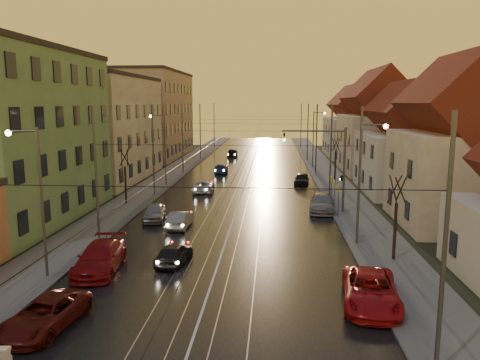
% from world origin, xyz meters
% --- Properties ---
extents(ground, '(160.00, 160.00, 0.00)m').
position_xyz_m(ground, '(0.00, 0.00, 0.00)').
color(ground, black).
rests_on(ground, ground).
extents(road, '(16.00, 120.00, 0.04)m').
position_xyz_m(road, '(0.00, 40.00, 0.02)').
color(road, black).
rests_on(road, ground).
extents(sidewalk_left, '(4.00, 120.00, 0.15)m').
position_xyz_m(sidewalk_left, '(-10.00, 40.00, 0.07)').
color(sidewalk_left, '#4C4C4C').
rests_on(sidewalk_left, ground).
extents(sidewalk_right, '(4.00, 120.00, 0.15)m').
position_xyz_m(sidewalk_right, '(10.00, 40.00, 0.07)').
color(sidewalk_right, '#4C4C4C').
rests_on(sidewalk_right, ground).
extents(tram_rail_0, '(0.06, 120.00, 0.03)m').
position_xyz_m(tram_rail_0, '(-2.20, 40.00, 0.06)').
color(tram_rail_0, gray).
rests_on(tram_rail_0, road).
extents(tram_rail_1, '(0.06, 120.00, 0.03)m').
position_xyz_m(tram_rail_1, '(-0.77, 40.00, 0.06)').
color(tram_rail_1, gray).
rests_on(tram_rail_1, road).
extents(tram_rail_2, '(0.06, 120.00, 0.03)m').
position_xyz_m(tram_rail_2, '(0.77, 40.00, 0.06)').
color(tram_rail_2, gray).
rests_on(tram_rail_2, road).
extents(tram_rail_3, '(0.06, 120.00, 0.03)m').
position_xyz_m(tram_rail_3, '(2.20, 40.00, 0.06)').
color(tram_rail_3, gray).
rests_on(tram_rail_3, road).
extents(apartment_left_1, '(10.00, 18.00, 13.00)m').
position_xyz_m(apartment_left_1, '(-17.50, 14.00, 6.50)').
color(apartment_left_1, '#5C8253').
rests_on(apartment_left_1, ground).
extents(apartment_left_2, '(10.00, 20.00, 12.00)m').
position_xyz_m(apartment_left_2, '(-17.50, 34.00, 6.00)').
color(apartment_left_2, tan).
rests_on(apartment_left_2, ground).
extents(apartment_left_3, '(10.00, 24.00, 14.00)m').
position_xyz_m(apartment_left_3, '(-17.50, 58.00, 7.00)').
color(apartment_left_3, tan).
rests_on(apartment_left_3, ground).
extents(house_right_1, '(8.67, 10.20, 10.80)m').
position_xyz_m(house_right_1, '(17.00, 15.00, 5.45)').
color(house_right_1, tan).
rests_on(house_right_1, ground).
extents(house_right_2, '(9.18, 12.24, 9.20)m').
position_xyz_m(house_right_2, '(17.00, 28.00, 4.64)').
color(house_right_2, silver).
rests_on(house_right_2, ground).
extents(house_right_3, '(9.18, 14.28, 11.50)m').
position_xyz_m(house_right_3, '(17.00, 43.00, 5.80)').
color(house_right_3, tan).
rests_on(house_right_3, ground).
extents(house_right_4, '(9.18, 16.32, 10.00)m').
position_xyz_m(house_right_4, '(17.00, 61.00, 5.05)').
color(house_right_4, silver).
rests_on(house_right_4, ground).
extents(catenary_pole_r_0, '(0.16, 0.16, 9.00)m').
position_xyz_m(catenary_pole_r_0, '(8.60, -6.00, 4.50)').
color(catenary_pole_r_0, '#595B60').
rests_on(catenary_pole_r_0, ground).
extents(catenary_pole_l_1, '(0.16, 0.16, 9.00)m').
position_xyz_m(catenary_pole_l_1, '(-8.60, 9.00, 4.50)').
color(catenary_pole_l_1, '#595B60').
rests_on(catenary_pole_l_1, ground).
extents(catenary_pole_r_1, '(0.16, 0.16, 9.00)m').
position_xyz_m(catenary_pole_r_1, '(8.60, 9.00, 4.50)').
color(catenary_pole_r_1, '#595B60').
rests_on(catenary_pole_r_1, ground).
extents(catenary_pole_l_2, '(0.16, 0.16, 9.00)m').
position_xyz_m(catenary_pole_l_2, '(-8.60, 24.00, 4.50)').
color(catenary_pole_l_2, '#595B60').
rests_on(catenary_pole_l_2, ground).
extents(catenary_pole_r_2, '(0.16, 0.16, 9.00)m').
position_xyz_m(catenary_pole_r_2, '(8.60, 24.00, 4.50)').
color(catenary_pole_r_2, '#595B60').
rests_on(catenary_pole_r_2, ground).
extents(catenary_pole_l_3, '(0.16, 0.16, 9.00)m').
position_xyz_m(catenary_pole_l_3, '(-8.60, 39.00, 4.50)').
color(catenary_pole_l_3, '#595B60').
rests_on(catenary_pole_l_3, ground).
extents(catenary_pole_r_3, '(0.16, 0.16, 9.00)m').
position_xyz_m(catenary_pole_r_3, '(8.60, 39.00, 4.50)').
color(catenary_pole_r_3, '#595B60').
rests_on(catenary_pole_r_3, ground).
extents(catenary_pole_l_4, '(0.16, 0.16, 9.00)m').
position_xyz_m(catenary_pole_l_4, '(-8.60, 54.00, 4.50)').
color(catenary_pole_l_4, '#595B60').
rests_on(catenary_pole_l_4, ground).
extents(catenary_pole_r_4, '(0.16, 0.16, 9.00)m').
position_xyz_m(catenary_pole_r_4, '(8.60, 54.00, 4.50)').
color(catenary_pole_r_4, '#595B60').
rests_on(catenary_pole_r_4, ground).
extents(catenary_pole_l_5, '(0.16, 0.16, 9.00)m').
position_xyz_m(catenary_pole_l_5, '(-8.60, 72.00, 4.50)').
color(catenary_pole_l_5, '#595B60').
rests_on(catenary_pole_l_5, ground).
extents(catenary_pole_r_5, '(0.16, 0.16, 9.00)m').
position_xyz_m(catenary_pole_r_5, '(8.60, 72.00, 4.50)').
color(catenary_pole_r_5, '#595B60').
rests_on(catenary_pole_r_5, ground).
extents(street_lamp_0, '(1.75, 0.32, 8.00)m').
position_xyz_m(street_lamp_0, '(-9.10, 2.00, 4.89)').
color(street_lamp_0, '#595B60').
rests_on(street_lamp_0, ground).
extents(street_lamp_1, '(1.75, 0.32, 8.00)m').
position_xyz_m(street_lamp_1, '(9.10, 10.00, 4.89)').
color(street_lamp_1, '#595B60').
rests_on(street_lamp_1, ground).
extents(street_lamp_2, '(1.75, 0.32, 8.00)m').
position_xyz_m(street_lamp_2, '(-9.10, 30.00, 4.89)').
color(street_lamp_2, '#595B60').
rests_on(street_lamp_2, ground).
extents(street_lamp_3, '(1.75, 0.32, 8.00)m').
position_xyz_m(street_lamp_3, '(9.10, 46.00, 4.89)').
color(street_lamp_3, '#595B60').
rests_on(street_lamp_3, ground).
extents(traffic_light_mast, '(5.30, 0.32, 7.20)m').
position_xyz_m(traffic_light_mast, '(7.99, 18.00, 4.60)').
color(traffic_light_mast, '#595B60').
rests_on(traffic_light_mast, ground).
extents(bare_tree_0, '(1.09, 1.09, 5.11)m').
position_xyz_m(bare_tree_0, '(-10.20, 20.00, 2.49)').
color(bare_tree_0, black).
rests_on(bare_tree_0, ground).
extents(bare_tree_1, '(1.09, 1.09, 5.11)m').
position_xyz_m(bare_tree_1, '(10.20, 6.00, 2.49)').
color(bare_tree_1, black).
rests_on(bare_tree_1, ground).
extents(bare_tree_2, '(1.09, 1.09, 5.11)m').
position_xyz_m(bare_tree_2, '(10.40, 34.00, 2.49)').
color(bare_tree_2, black).
rests_on(bare_tree_2, ground).
extents(driving_car_0, '(1.89, 3.77, 1.23)m').
position_xyz_m(driving_car_0, '(-2.56, 4.76, 0.62)').
color(driving_car_0, black).
rests_on(driving_car_0, ground).
extents(driving_car_1, '(1.50, 3.90, 1.27)m').
position_xyz_m(driving_car_1, '(-3.74, 12.56, 0.63)').
color(driving_car_1, gray).
rests_on(driving_car_1, ground).
extents(driving_car_2, '(2.26, 4.49, 1.22)m').
position_xyz_m(driving_car_2, '(-4.02, 26.56, 0.61)').
color(driving_car_2, '#B5B5B5').
rests_on(driving_car_2, ground).
extents(driving_car_3, '(2.09, 4.41, 1.24)m').
position_xyz_m(driving_car_3, '(-3.63, 39.51, 0.62)').
color(driving_car_3, '#19244C').
rests_on(driving_car_3, ground).
extents(driving_car_4, '(1.98, 4.43, 1.48)m').
position_xyz_m(driving_car_4, '(-3.73, 57.89, 0.74)').
color(driving_car_4, black).
rests_on(driving_car_4, ground).
extents(parked_left_1, '(2.70, 4.78, 1.26)m').
position_xyz_m(parked_left_1, '(-6.20, -3.44, 0.63)').
color(parked_left_1, '#50100D').
rests_on(parked_left_1, ground).
extents(parked_left_2, '(2.60, 5.43, 1.52)m').
position_xyz_m(parked_left_2, '(-6.39, 3.28, 0.76)').
color(parked_left_2, maroon).
rests_on(parked_left_2, ground).
extents(parked_left_3, '(2.07, 4.07, 1.33)m').
position_xyz_m(parked_left_3, '(-6.20, 14.53, 0.66)').
color(parked_left_3, gray).
rests_on(parked_left_3, ground).
extents(parked_right_0, '(3.04, 5.53, 1.47)m').
position_xyz_m(parked_right_0, '(7.60, -0.23, 0.73)').
color(parked_right_0, '#AD1118').
rests_on(parked_right_0, ground).
extents(parked_right_1, '(2.57, 5.23, 1.46)m').
position_xyz_m(parked_right_1, '(7.32, 18.59, 0.73)').
color(parked_right_1, gray).
rests_on(parked_right_1, ground).
extents(parked_right_2, '(2.01, 3.93, 1.28)m').
position_xyz_m(parked_right_2, '(6.37, 31.82, 0.64)').
color(parked_right_2, black).
rests_on(parked_right_2, ground).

